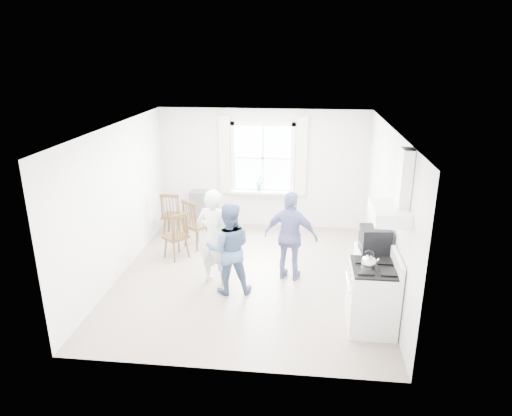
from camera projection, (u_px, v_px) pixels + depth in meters
The scene contains 16 objects.
room_shell at pixel (249, 206), 7.58m from camera, with size 4.62×5.12×2.64m.
window_assembly at pixel (263, 162), 9.82m from camera, with size 1.88×0.24×1.70m.
range_hood at pixel (394, 201), 5.90m from camera, with size 0.45×0.76×0.94m.
shelf_unit at pixel (200, 208), 10.20m from camera, with size 0.40×0.30×0.80m, color slate.
gas_stove at pixel (372, 297), 6.38m from camera, with size 0.68×0.76×1.12m.
kettle at pixel (369, 263), 6.13m from camera, with size 0.20×0.20×0.29m.
low_cabinet at pixel (371, 276), 7.04m from camera, with size 0.50×0.55×0.90m, color white.
stereo_stack at pixel (375, 239), 6.77m from camera, with size 0.45×0.41×0.38m.
cardboard_box at pixel (379, 247), 6.74m from camera, with size 0.29×0.21×0.19m, color #986D49.
windsor_chair_a at pixel (171, 211), 9.47m from camera, with size 0.42×0.41×0.98m.
windsor_chair_b at pixel (192, 219), 8.94m from camera, with size 0.58×0.58×1.00m.
windsor_chair_c at pixel (178, 231), 8.47m from camera, with size 0.54×0.54×0.93m.
person_left at pixel (214, 237), 7.52m from camera, with size 0.60×0.60×1.66m, color silver.
person_mid at pixel (229, 249), 7.25m from camera, with size 0.74×0.74×1.52m, color #455A80.
person_right at pixel (291, 236), 7.68m from camera, with size 0.92×0.92×1.56m, color navy.
potted_plant at pixel (260, 183), 9.88m from camera, with size 0.20×0.20×0.37m, color #33733E.
Camera 1 is at (0.90, -7.11, 3.75)m, focal length 32.00 mm.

